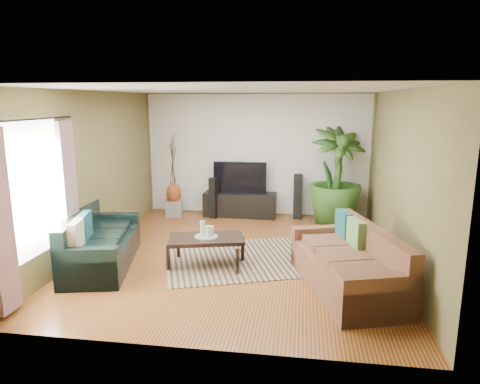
% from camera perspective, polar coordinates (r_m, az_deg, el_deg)
% --- Properties ---
extents(floor, '(5.50, 5.50, 0.00)m').
position_cam_1_polar(floor, '(7.19, -0.23, -8.54)').
color(floor, '#9E5F29').
rests_on(floor, ground).
extents(ceiling, '(5.50, 5.50, 0.00)m').
position_cam_1_polar(ceiling, '(6.73, -0.25, 13.50)').
color(ceiling, white).
rests_on(ceiling, ground).
extents(wall_back, '(5.00, 0.00, 5.00)m').
position_cam_1_polar(wall_back, '(9.53, 2.22, 4.95)').
color(wall_back, olive).
rests_on(wall_back, ground).
extents(wall_front, '(5.00, 0.00, 5.00)m').
position_cam_1_polar(wall_front, '(4.20, -5.84, -4.35)').
color(wall_front, olive).
rests_on(wall_front, ground).
extents(wall_left, '(0.00, 5.50, 5.50)m').
position_cam_1_polar(wall_left, '(7.61, -19.21, 2.47)').
color(wall_left, olive).
rests_on(wall_left, ground).
extents(wall_right, '(0.00, 5.50, 5.50)m').
position_cam_1_polar(wall_right, '(6.93, 20.68, 1.46)').
color(wall_right, olive).
rests_on(wall_right, ground).
extents(backwall_panel, '(4.90, 0.00, 4.90)m').
position_cam_1_polar(backwall_panel, '(9.52, 2.22, 4.94)').
color(backwall_panel, white).
rests_on(backwall_panel, ground).
extents(window_pane, '(0.00, 1.80, 1.80)m').
position_cam_1_polar(window_pane, '(6.24, -25.77, 0.40)').
color(window_pane, white).
rests_on(window_pane, ground).
extents(curtain_near, '(0.08, 0.35, 2.20)m').
position_cam_1_polar(curtain_near, '(5.68, -29.30, -3.61)').
color(curtain_near, gray).
rests_on(curtain_near, ground).
extents(curtain_far, '(0.08, 0.35, 2.20)m').
position_cam_1_polar(curtain_far, '(6.89, -21.79, -0.39)').
color(curtain_far, gray).
rests_on(curtain_far, ground).
extents(curtain_rod, '(0.03, 1.90, 0.03)m').
position_cam_1_polar(curtain_rod, '(6.12, -26.15, 8.67)').
color(curtain_rod, black).
rests_on(curtain_rod, ground).
extents(sofa_left, '(1.28, 2.13, 0.85)m').
position_cam_1_polar(sofa_left, '(7.03, -17.92, -5.99)').
color(sofa_left, black).
rests_on(sofa_left, floor).
extents(sofa_right, '(1.53, 2.29, 0.85)m').
position_cam_1_polar(sofa_right, '(6.06, 13.97, -8.67)').
color(sofa_right, brown).
rests_on(sofa_right, floor).
extents(area_rug, '(3.11, 2.64, 0.01)m').
position_cam_1_polar(area_rug, '(7.07, 0.97, -8.86)').
color(area_rug, tan).
rests_on(area_rug, floor).
extents(coffee_table, '(1.26, 0.89, 0.47)m').
position_cam_1_polar(coffee_table, '(6.74, -4.51, -7.91)').
color(coffee_table, black).
rests_on(coffee_table, floor).
extents(candle_tray, '(0.35, 0.35, 0.02)m').
position_cam_1_polar(candle_tray, '(6.66, -4.55, -5.94)').
color(candle_tray, gray).
rests_on(candle_tray, coffee_table).
extents(candle_tall, '(0.07, 0.07, 0.23)m').
position_cam_1_polar(candle_tall, '(6.66, -5.01, -4.84)').
color(candle_tall, beige).
rests_on(candle_tall, candle_tray).
extents(candle_mid, '(0.07, 0.07, 0.18)m').
position_cam_1_polar(candle_mid, '(6.58, -4.30, -5.27)').
color(candle_mid, beige).
rests_on(candle_mid, candle_tray).
extents(candle_short, '(0.07, 0.07, 0.15)m').
position_cam_1_polar(candle_short, '(6.68, -3.86, -5.16)').
color(candle_short, beige).
rests_on(candle_short, candle_tray).
extents(tv_stand, '(1.60, 0.50, 0.53)m').
position_cam_1_polar(tv_stand, '(9.53, -0.01, -1.68)').
color(tv_stand, black).
rests_on(tv_stand, floor).
extents(television, '(1.17, 0.06, 0.69)m').
position_cam_1_polar(television, '(9.40, -0.01, 1.95)').
color(television, black).
rests_on(television, tv_stand).
extents(speaker_left, '(0.20, 0.22, 0.89)m').
position_cam_1_polar(speaker_left, '(9.38, -3.52, -0.81)').
color(speaker_left, black).
rests_on(speaker_left, floor).
extents(speaker_right, '(0.20, 0.21, 0.98)m').
position_cam_1_polar(speaker_right, '(9.38, 7.71, -0.60)').
color(speaker_right, black).
rests_on(speaker_right, floor).
extents(potted_plant, '(1.49, 1.49, 2.01)m').
position_cam_1_polar(potted_plant, '(9.10, 12.65, 2.11)').
color(potted_plant, '#29511B').
rests_on(potted_plant, floor).
extents(plant_pot, '(0.37, 0.37, 0.29)m').
position_cam_1_polar(plant_pot, '(9.28, 12.41, -3.12)').
color(plant_pot, black).
rests_on(plant_pot, floor).
extents(pedestal, '(0.41, 0.41, 0.35)m').
position_cam_1_polar(pedestal, '(9.69, -8.77, -2.14)').
color(pedestal, gray).
rests_on(pedestal, floor).
extents(vase, '(0.32, 0.32, 0.45)m').
position_cam_1_polar(vase, '(9.61, -8.83, -0.18)').
color(vase, brown).
rests_on(vase, pedestal).
extents(side_table, '(0.49, 0.49, 0.51)m').
position_cam_1_polar(side_table, '(8.22, -15.40, -4.47)').
color(side_table, brown).
rests_on(side_table, floor).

